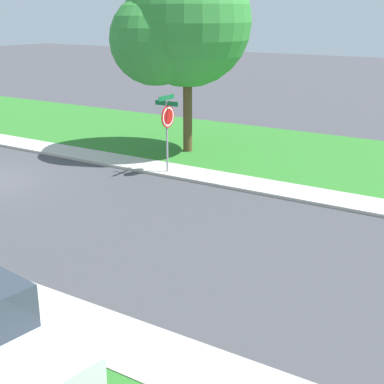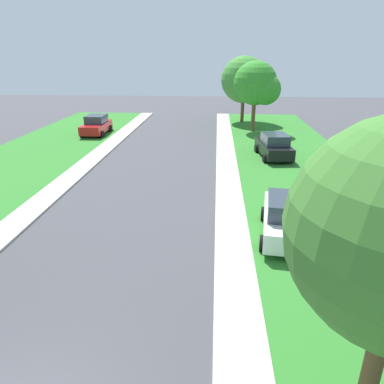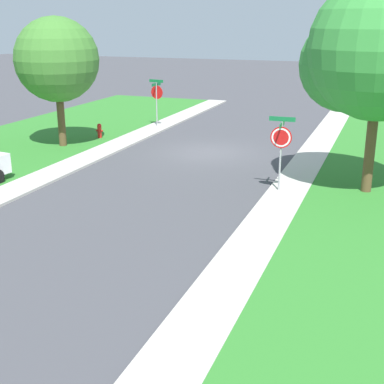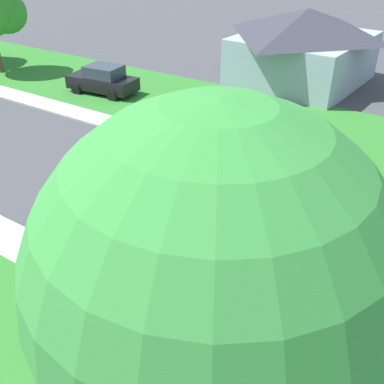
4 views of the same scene
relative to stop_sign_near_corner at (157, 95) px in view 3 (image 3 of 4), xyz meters
name	(u,v)px [view 3 (image 3 of 4)]	position (x,y,z in m)	size (l,w,h in m)	color
ground_plane	(208,153)	(-4.71, 4.69, -1.89)	(120.00, 120.00, 0.00)	#424247
sidewalk_west	(231,277)	(-9.41, 16.69, -1.84)	(1.40, 56.00, 0.10)	#B7B2A8
stop_sign_near_corner	(157,95)	(0.00, 0.00, 0.00)	(0.91, 0.91, 2.77)	#9E9EA3
stop_sign_far_corner	(281,142)	(-9.10, 9.60, 0.00)	(0.92, 0.92, 2.77)	#9E9EA3
tree_corner_large	(55,62)	(2.59, 5.92, 2.17)	(4.26, 3.96, 6.18)	brown
tree_across_left	(372,53)	(-11.78, 8.34, 3.03)	(5.23, 4.87, 7.52)	brown
fire_hydrant	(99,131)	(1.58, 3.85, -1.45)	(0.38, 0.22, 0.83)	red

